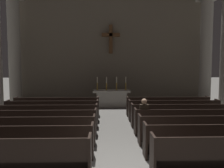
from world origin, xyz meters
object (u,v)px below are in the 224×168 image
at_px(pew_right_row_7, 168,106).
at_px(lone_worshipper, 144,115).
at_px(pew_right_row_3, 202,129).
at_px(column_left_fourth, 15,53).
at_px(pew_left_row_4, 39,122).
at_px(candlestick_inner_right, 117,86).
at_px(pew_left_row_3, 30,130).
at_px(pew_left_row_1, 0,157).
at_px(pew_left_row_5, 47,116).
at_px(pew_left_row_2, 18,141).
at_px(pew_right_row_5, 181,115).
at_px(candlestick_outer_right, 126,86).
at_px(pew_left_row_6, 53,111).
at_px(altar, 111,98).
at_px(pew_right_row_6, 174,110).
at_px(candlestick_outer_left, 97,86).
at_px(column_right_fourth, 206,53).
at_px(candlestick_inner_left, 106,86).
at_px(pew_left_row_7, 57,106).
at_px(pew_right_row_2, 218,140).
at_px(pew_right_row_4, 190,121).

height_order(pew_right_row_7, lone_worshipper, lone_worshipper).
xyz_separation_m(pew_right_row_3, column_left_fourth, (-8.62, 7.36, 2.75)).
height_order(pew_left_row_4, pew_right_row_7, same).
bearing_deg(pew_right_row_7, pew_left_row_4, -149.89).
bearing_deg(candlestick_inner_right, pew_left_row_3, -114.33).
xyz_separation_m(pew_right_row_3, candlestick_inner_right, (-2.42, 6.68, 0.79)).
bearing_deg(pew_left_row_1, pew_left_row_4, 90.00).
height_order(column_left_fourth, candlestick_inner_right, column_left_fourth).
bearing_deg(pew_left_row_5, pew_right_row_7, 21.13).
xyz_separation_m(pew_left_row_2, pew_right_row_5, (5.44, 3.16, 0.00)).
height_order(pew_left_row_4, candlestick_outer_right, candlestick_outer_right).
distance_m(pew_left_row_5, column_left_fourth, 6.72).
bearing_deg(pew_left_row_6, candlestick_outer_right, 44.64).
xyz_separation_m(pew_left_row_1, altar, (2.72, 8.79, 0.06)).
bearing_deg(pew_right_row_6, candlestick_outer_left, 135.36).
xyz_separation_m(column_right_fourth, altar, (-5.90, -0.67, -2.69)).
distance_m(pew_right_row_3, candlestick_inner_left, 7.38).
distance_m(pew_left_row_7, column_left_fourth, 5.25).
relative_size(pew_left_row_5, pew_right_row_7, 1.00).
xyz_separation_m(pew_left_row_5, pew_right_row_2, (5.44, -3.16, 0.00)).
distance_m(pew_left_row_6, pew_right_row_4, 5.84).
xyz_separation_m(pew_left_row_3, column_left_fourth, (-3.18, 7.36, 2.75)).
bearing_deg(pew_right_row_3, pew_left_row_7, 142.29).
relative_size(pew_left_row_3, column_left_fourth, 0.61).
relative_size(pew_right_row_3, candlestick_inner_left, 5.20).
relative_size(pew_right_row_3, pew_right_row_6, 1.00).
distance_m(pew_right_row_2, altar, 8.20).
height_order(pew_left_row_6, candlestick_outer_right, candlestick_outer_right).
bearing_deg(pew_right_row_6, candlestick_inner_left, 130.59).
bearing_deg(pew_right_row_3, column_right_fourth, 66.64).
distance_m(pew_right_row_4, column_left_fourth, 11.03).
bearing_deg(lone_worshipper, pew_left_row_7, 140.22).
bearing_deg(pew_left_row_5, pew_right_row_2, -30.11).
height_order(pew_right_row_4, column_right_fourth, column_right_fourth).
relative_size(pew_right_row_7, lone_worshipper, 3.08).
relative_size(pew_left_row_7, column_right_fourth, 0.61).
distance_m(pew_right_row_2, pew_right_row_6, 4.21).
relative_size(pew_right_row_3, candlestick_outer_right, 5.20).
bearing_deg(pew_left_row_1, pew_left_row_2, 90.00).
bearing_deg(pew_left_row_7, pew_right_row_3, -37.71).
distance_m(pew_left_row_1, pew_right_row_5, 6.88).
relative_size(pew_left_row_1, pew_right_row_3, 1.00).
height_order(pew_left_row_3, pew_right_row_2, same).
bearing_deg(pew_right_row_6, pew_right_row_4, -90.00).
bearing_deg(pew_right_row_4, pew_left_row_1, -149.89).
distance_m(pew_right_row_5, candlestick_inner_left, 5.54).
relative_size(pew_right_row_3, pew_right_row_7, 1.00).
relative_size(pew_right_row_2, pew_right_row_4, 1.00).
height_order(pew_right_row_6, candlestick_inner_right, candlestick_inner_right).
distance_m(pew_left_row_2, pew_right_row_7, 7.57).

